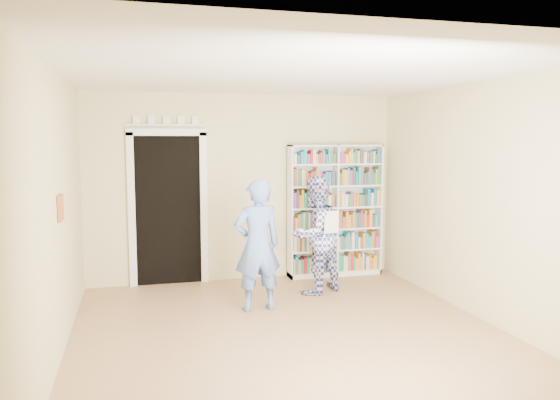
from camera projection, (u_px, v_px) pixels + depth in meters
name	position (u px, v px, depth m)	size (l,w,h in m)	color
floor	(292.00, 336.00, 5.70)	(5.00, 5.00, 0.00)	#99724A
ceiling	(293.00, 73.00, 5.40)	(5.00, 5.00, 0.00)	white
wall_back	(245.00, 188.00, 7.95)	(4.50, 4.50, 0.00)	beige
wall_left	(56.00, 216.00, 4.98)	(5.00, 5.00, 0.00)	beige
wall_right	(484.00, 202.00, 6.12)	(5.00, 5.00, 0.00)	beige
bookshelf	(335.00, 210.00, 8.19)	(1.43, 0.27, 1.97)	white
doorway	(168.00, 202.00, 7.67)	(1.10, 0.08, 2.43)	black
wall_art	(61.00, 208.00, 5.17)	(0.03, 0.25, 0.25)	brown
man_blue	(257.00, 245.00, 6.50)	(0.58, 0.38, 1.58)	#5C80CD
man_plaid	(315.00, 235.00, 7.25)	(0.76, 0.59, 1.57)	navy
paper_sheet	(331.00, 222.00, 7.06)	(0.21, 0.01, 0.29)	white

